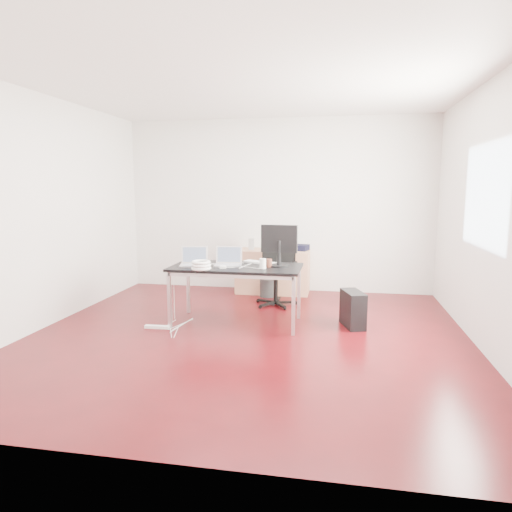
% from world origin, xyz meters
% --- Properties ---
extents(room_shell, '(5.00, 5.00, 5.00)m').
position_xyz_m(room_shell, '(0.04, 0.00, 1.40)').
color(room_shell, '#39060A').
rests_on(room_shell, ground).
extents(desk, '(1.60, 0.80, 0.73)m').
position_xyz_m(desk, '(-0.23, 0.47, 0.68)').
color(desk, black).
rests_on(desk, ground).
extents(office_chair, '(0.50, 0.52, 1.08)m').
position_xyz_m(office_chair, '(0.13, 1.53, 0.61)').
color(office_chair, black).
rests_on(office_chair, ground).
extents(filing_cabinet_left, '(0.50, 0.50, 0.70)m').
position_xyz_m(filing_cabinet_left, '(-0.36, 2.23, 0.35)').
color(filing_cabinet_left, tan).
rests_on(filing_cabinet_left, ground).
extents(filing_cabinet_right, '(0.50, 0.50, 0.70)m').
position_xyz_m(filing_cabinet_right, '(0.30, 2.23, 0.35)').
color(filing_cabinet_right, tan).
rests_on(filing_cabinet_right, ground).
extents(pc_tower, '(0.33, 0.49, 0.44)m').
position_xyz_m(pc_tower, '(1.20, 0.59, 0.22)').
color(pc_tower, black).
rests_on(pc_tower, ground).
extents(wastebasket, '(0.29, 0.29, 0.28)m').
position_xyz_m(wastebasket, '(-0.07, 1.94, 0.14)').
color(wastebasket, black).
rests_on(wastebasket, ground).
extents(power_strip, '(0.30, 0.07, 0.04)m').
position_xyz_m(power_strip, '(-1.14, 0.08, 0.02)').
color(power_strip, white).
rests_on(power_strip, ground).
extents(laptop_left, '(0.38, 0.32, 0.23)m').
position_xyz_m(laptop_left, '(-0.77, 0.43, 0.79)').
color(laptop_left, silver).
rests_on(laptop_left, desk).
extents(laptop_right, '(0.36, 0.30, 0.23)m').
position_xyz_m(laptop_right, '(-0.34, 0.51, 0.79)').
color(laptop_right, silver).
rests_on(laptop_right, desk).
extents(monitor, '(0.45, 0.26, 0.51)m').
position_xyz_m(monitor, '(0.29, 0.56, 1.01)').
color(monitor, black).
rests_on(monitor, desk).
extents(keyboard, '(0.46, 0.31, 0.02)m').
position_xyz_m(keyboard, '(0.02, 0.73, 0.74)').
color(keyboard, white).
rests_on(keyboard, desk).
extents(cup_white, '(0.10, 0.10, 0.12)m').
position_xyz_m(cup_white, '(0.12, 0.35, 0.79)').
color(cup_white, white).
rests_on(cup_white, desk).
extents(cup_brown, '(0.09, 0.09, 0.10)m').
position_xyz_m(cup_brown, '(0.17, 0.47, 0.78)').
color(cup_brown, '#5A2B1F').
rests_on(cup_brown, desk).
extents(cable_coil, '(0.24, 0.24, 0.11)m').
position_xyz_m(cable_coil, '(-0.59, 0.15, 0.78)').
color(cable_coil, white).
rests_on(cable_coil, desk).
extents(power_adapter, '(0.08, 0.08, 0.03)m').
position_xyz_m(power_adapter, '(-0.35, 0.28, 0.74)').
color(power_adapter, white).
rests_on(power_adapter, desk).
extents(speaker, '(0.11, 0.10, 0.18)m').
position_xyz_m(speaker, '(-0.38, 2.22, 0.79)').
color(speaker, '#9E9E9E').
rests_on(speaker, filing_cabinet_left).
extents(navy_garment, '(0.35, 0.31, 0.09)m').
position_xyz_m(navy_garment, '(0.37, 2.28, 0.74)').
color(navy_garment, black).
rests_on(navy_garment, filing_cabinet_right).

